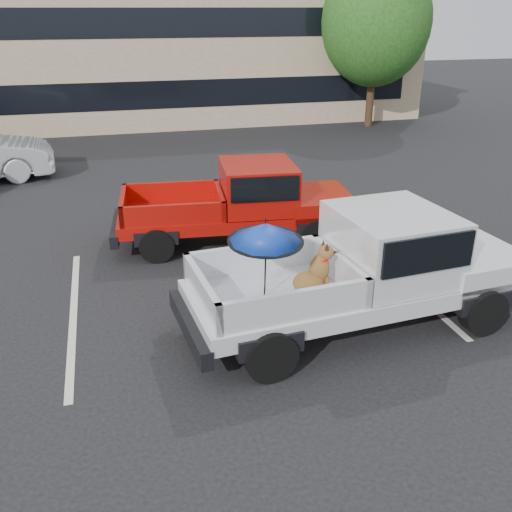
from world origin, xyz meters
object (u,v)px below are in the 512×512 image
object	(u,v)px
tree_back	(255,14)
silver_pickup	(376,263)
red_pickup	(251,199)
tree_right	(376,22)

from	to	relation	value
tree_back	silver_pickup	distance (m)	24.12
silver_pickup	red_pickup	bearing A→B (deg)	99.51
tree_back	red_pickup	distance (m)	20.52
red_pickup	tree_right	bearing A→B (deg)	60.05
tree_right	red_pickup	distance (m)	14.55
silver_pickup	tree_back	bearing A→B (deg)	74.82
tree_back	red_pickup	size ratio (longest dim) A/B	1.32
tree_right	red_pickup	size ratio (longest dim) A/B	1.25
tree_right	silver_pickup	bearing A→B (deg)	-114.96
silver_pickup	red_pickup	world-z (taller)	silver_pickup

